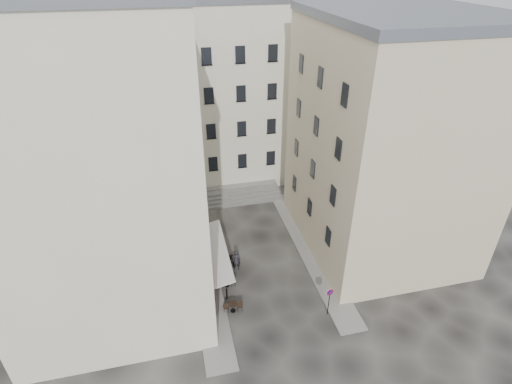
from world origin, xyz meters
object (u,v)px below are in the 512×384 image
object	(u,v)px
no_parking_sign	(330,297)
pedestrian	(236,260)
bistro_table_a	(233,306)
bistro_table_b	(227,281)

from	to	relation	value
no_parking_sign	pedestrian	distance (m)	8.07
pedestrian	bistro_table_a	bearing A→B (deg)	78.89
bistro_table_a	bistro_table_b	xyz separation A→B (m)	(0.00, 2.55, -0.02)
no_parking_sign	bistro_table_a	xyz separation A→B (m)	(-6.39, 1.79, -1.20)
bistro_table_a	bistro_table_b	size ratio (longest dim) A/B	1.03
pedestrian	bistro_table_b	bearing A→B (deg)	60.52
no_parking_sign	bistro_table_a	size ratio (longest dim) A/B	1.77
bistro_table_a	pedestrian	distance (m)	4.35
no_parking_sign	pedestrian	size ratio (longest dim) A/B	1.24
no_parking_sign	bistro_table_a	bearing A→B (deg)	154.01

